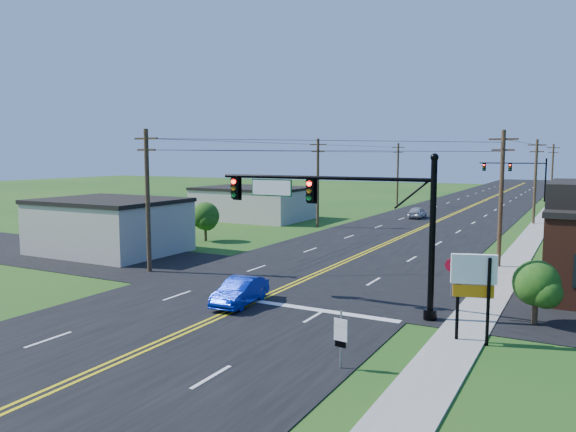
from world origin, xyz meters
The scene contains 21 objects.
ground centered at (0.00, 0.00, 0.00)m, with size 260.00×260.00×0.00m, color #164915.
road_main centered at (0.00, 50.00, 0.02)m, with size 16.00×220.00×0.04m, color black.
road_cross centered at (0.00, 12.00, 0.02)m, with size 70.00×10.00×0.04m, color black.
sidewalk centered at (10.50, 40.00, 0.04)m, with size 2.00×160.00×0.08m, color gray.
signal_mast_main centered at (4.34, 8.00, 4.75)m, with size 11.30×0.60×7.48m.
signal_mast_far centered at (4.44, 80.00, 4.55)m, with size 10.98×0.60×7.48m.
cream_bldg_near centered at (-17.00, 14.00, 2.06)m, with size 10.20×8.20×4.10m.
cream_bldg_far centered at (-19.00, 38.00, 1.86)m, with size 12.20×9.20×3.70m.
utility_pole_left_a centered at (-9.50, 10.00, 4.72)m, with size 1.80×0.28×9.00m.
utility_pole_left_b centered at (-9.50, 35.00, 4.72)m, with size 1.80×0.28×9.00m.
utility_pole_left_c centered at (-9.50, 62.00, 4.72)m, with size 1.80×0.28×9.00m.
utility_pole_right_a centered at (9.80, 22.00, 4.72)m, with size 1.80×0.28×9.00m.
utility_pole_right_b centered at (9.80, 48.00, 4.72)m, with size 1.80×0.28×9.00m.
utility_pole_right_c centered at (9.80, 78.00, 4.72)m, with size 1.80×0.28×9.00m.
shrub_corner centered at (13.00, 9.50, 1.85)m, with size 2.00×2.00×2.86m.
tree_left centered at (-14.00, 22.00, 2.16)m, with size 2.40×2.40×3.37m.
blue_car centered at (-0.13, 6.13, 0.66)m, with size 1.39×3.99×1.31m, color #0823B4.
distant_car centered at (-2.61, 47.58, 0.65)m, with size 1.55×3.84×1.31m, color #B8B7BC.
route_sign centered at (7.50, 0.75, 1.21)m, with size 0.52×0.11×2.09m.
stop_sign centered at (8.79, 12.44, 1.52)m, with size 0.75×0.11×2.11m.
pylon_sign centered at (11.01, 5.70, 2.60)m, with size 1.72×0.77×3.57m.
Camera 1 is at (14.78, -16.66, 7.44)m, focal length 35.00 mm.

